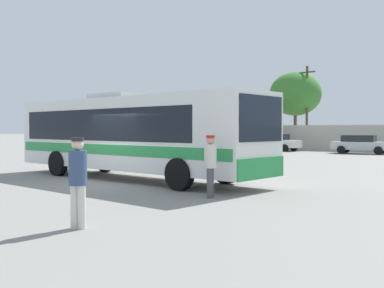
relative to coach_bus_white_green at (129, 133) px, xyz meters
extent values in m
plane|color=gray|center=(0.43, 8.40, -1.81)|extent=(300.00, 300.00, 0.00)
cube|color=#B2AD9E|center=(0.43, 27.53, -0.65)|extent=(80.00, 0.30, 2.32)
cube|color=white|center=(0.13, -0.02, -0.02)|extent=(12.11, 4.01, 2.70)
cube|color=black|center=(-0.46, 0.06, 0.30)|extent=(10.00, 3.78, 1.19)
cube|color=green|center=(0.13, -0.02, -0.61)|extent=(11.88, 4.01, 0.38)
cube|color=#19212D|center=(6.05, -0.76, 0.47)|extent=(0.33, 2.28, 1.40)
cube|color=green|center=(6.05, -0.76, -1.04)|extent=(0.37, 2.49, 0.65)
cube|color=#B2B2B2|center=(-0.75, 0.09, 1.45)|extent=(2.36, 1.67, 0.24)
cylinder|color=black|center=(3.94, 0.74, -1.29)|extent=(1.07, 0.43, 1.04)
cylinder|color=black|center=(3.64, -1.69, -1.29)|extent=(1.07, 0.43, 1.04)
cylinder|color=black|center=(-2.96, 1.61, -1.29)|extent=(1.07, 0.43, 1.04)
cylinder|color=black|center=(-3.26, -0.82, -1.29)|extent=(1.07, 0.43, 1.04)
cylinder|color=#4C4C51|center=(5.24, -2.35, -1.38)|extent=(0.16, 0.16, 0.85)
cylinder|color=#4C4C51|center=(5.28, -2.50, -1.38)|extent=(0.16, 0.16, 0.85)
cylinder|color=silver|center=(5.26, -2.42, -0.62)|extent=(0.43, 0.43, 0.67)
sphere|color=tan|center=(5.26, -2.42, -0.17)|extent=(0.23, 0.23, 0.23)
cylinder|color=red|center=(5.26, -2.42, -0.06)|extent=(0.24, 0.24, 0.07)
cylinder|color=silver|center=(5.32, -7.26, -1.38)|extent=(0.16, 0.16, 0.86)
cylinder|color=silver|center=(5.16, -7.31, -1.38)|extent=(0.16, 0.16, 0.86)
cylinder|color=#33476B|center=(5.24, -7.29, -0.61)|extent=(0.44, 0.44, 0.68)
sphere|color=beige|center=(5.24, -7.29, -0.16)|extent=(0.23, 0.23, 0.23)
cylinder|color=#262628|center=(5.24, -7.29, -0.05)|extent=(0.24, 0.24, 0.07)
cube|color=navy|center=(-10.23, 23.76, -1.19)|extent=(4.36, 2.01, 0.60)
cube|color=black|center=(-10.02, 23.77, -0.65)|extent=(2.43, 1.77, 0.49)
cylinder|color=black|center=(-11.51, 22.81, -1.49)|extent=(0.65, 0.25, 0.64)
cylinder|color=black|center=(-11.60, 24.57, -1.49)|extent=(0.65, 0.25, 0.64)
cylinder|color=black|center=(-8.86, 22.94, -1.49)|extent=(0.65, 0.25, 0.64)
cylinder|color=black|center=(-8.95, 24.70, -1.49)|extent=(0.65, 0.25, 0.64)
cube|color=silver|center=(-4.80, 24.73, -1.16)|extent=(4.40, 2.04, 0.65)
cube|color=black|center=(-5.02, 24.74, -0.57)|extent=(2.46, 1.79, 0.54)
cylinder|color=black|center=(-3.42, 25.54, -1.49)|extent=(0.65, 0.26, 0.64)
cylinder|color=black|center=(-3.52, 23.78, -1.49)|extent=(0.65, 0.26, 0.64)
cylinder|color=black|center=(-6.09, 25.69, -1.49)|extent=(0.65, 0.26, 0.64)
cylinder|color=black|center=(-6.19, 23.93, -1.49)|extent=(0.65, 0.26, 0.64)
cube|color=#B7BABF|center=(2.81, 24.15, -1.17)|extent=(4.56, 2.07, 0.63)
cube|color=black|center=(2.58, 24.13, -0.60)|extent=(2.55, 1.80, 0.52)
cylinder|color=black|center=(4.13, 25.11, -1.49)|extent=(0.65, 0.26, 0.64)
cylinder|color=black|center=(4.24, 23.35, -1.49)|extent=(0.65, 0.26, 0.64)
cylinder|color=black|center=(1.37, 24.94, -1.49)|extent=(0.65, 0.26, 0.64)
cylinder|color=black|center=(1.48, 23.18, -1.49)|extent=(0.65, 0.26, 0.64)
cylinder|color=#4C3823|center=(-3.88, 29.99, 2.25)|extent=(0.24, 0.24, 8.12)
cube|color=#473321|center=(-3.88, 29.99, 5.71)|extent=(1.78, 0.55, 0.12)
cylinder|color=brown|center=(-15.29, 33.90, -0.47)|extent=(0.32, 0.32, 2.68)
ellipsoid|color=#38752D|center=(-15.29, 33.90, 2.74)|extent=(5.34, 5.34, 4.54)
cylinder|color=brown|center=(-5.46, 30.98, 0.05)|extent=(0.32, 0.32, 3.72)
ellipsoid|color=#38752D|center=(-5.46, 30.98, 3.73)|extent=(5.21, 5.21, 4.43)
camera|label=1|loc=(12.11, -13.37, 0.15)|focal=42.71mm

